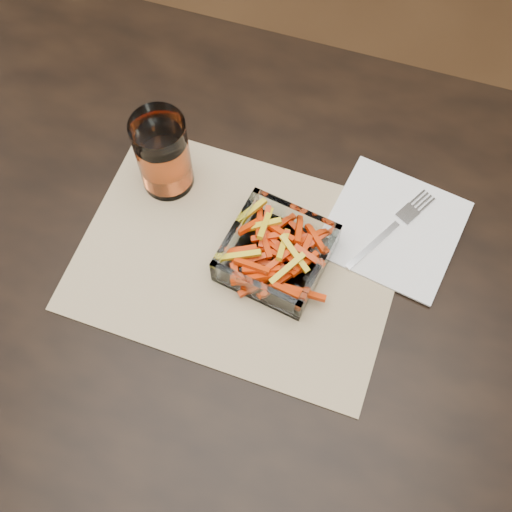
# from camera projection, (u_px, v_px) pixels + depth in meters

# --- Properties ---
(dining_table) EXTENTS (1.60, 0.90, 0.75)m
(dining_table) POSITION_uv_depth(u_px,v_px,m) (248.00, 298.00, 0.99)
(dining_table) COLOR black
(dining_table) RESTS_ON ground
(placemat) EXTENTS (0.46, 0.34, 0.00)m
(placemat) POSITION_uv_depth(u_px,v_px,m) (239.00, 257.00, 0.92)
(placemat) COLOR tan
(placemat) RESTS_ON dining_table
(glass_bowl) EXTENTS (0.16, 0.16, 0.05)m
(glass_bowl) POSITION_uv_depth(u_px,v_px,m) (276.00, 254.00, 0.90)
(glass_bowl) COLOR white
(glass_bowl) RESTS_ON placemat
(tumbler) EXTENTS (0.08, 0.08, 0.14)m
(tumbler) POSITION_uv_depth(u_px,v_px,m) (163.00, 156.00, 0.92)
(tumbler) COLOR white
(tumbler) RESTS_ON placemat
(napkin) EXTENTS (0.21, 0.21, 0.00)m
(napkin) POSITION_uv_depth(u_px,v_px,m) (393.00, 227.00, 0.94)
(napkin) COLOR white
(napkin) RESTS_ON placemat
(fork) EXTENTS (0.10, 0.16, 0.00)m
(fork) POSITION_uv_depth(u_px,v_px,m) (393.00, 227.00, 0.94)
(fork) COLOR silver
(fork) RESTS_ON napkin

